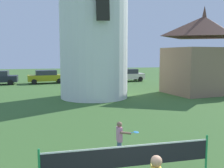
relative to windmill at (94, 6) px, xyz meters
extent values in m
cylinder|color=white|center=(0.00, 0.02, -1.66)|extent=(5.31, 5.31, 10.99)
cylinder|color=#238E4C|center=(0.92, -13.94, -6.61)|extent=(0.06, 0.06, 1.10)
cube|color=black|center=(-1.42, -13.94, -6.48)|extent=(4.65, 0.01, 0.55)
cube|color=white|center=(-1.42, -13.94, -6.19)|extent=(4.65, 0.02, 0.04)
sphere|color=tan|center=(-1.50, -15.92, -5.78)|extent=(0.22, 0.22, 0.22)
cylinder|color=slate|center=(-1.26, -12.24, -6.88)|extent=(0.11, 0.11, 0.55)
cylinder|color=slate|center=(-1.26, -12.38, -6.88)|extent=(0.11, 0.11, 0.55)
cube|color=pink|center=(-1.26, -12.31, -6.36)|extent=(0.15, 0.27, 0.49)
sphere|color=#89664C|center=(-1.26, -12.31, -6.03)|extent=(0.18, 0.18, 0.18)
cylinder|color=#89664C|center=(-1.26, -12.13, -6.38)|extent=(0.08, 0.08, 0.37)
cylinder|color=#89664C|center=(-1.09, -12.46, -6.29)|extent=(0.38, 0.08, 0.14)
cylinder|color=#338CCC|center=(-0.95, -12.46, -6.29)|extent=(0.22, 0.03, 0.04)
ellipsoid|color=#338CCC|center=(-0.73, -12.45, -6.29)|extent=(0.18, 0.24, 0.03)
cylinder|color=black|center=(-7.81, 12.16, -6.86)|extent=(0.60, 0.19, 0.60)
cylinder|color=black|center=(-7.78, 10.46, -6.86)|extent=(0.60, 0.19, 0.60)
cube|color=#999919|center=(-3.86, 11.39, -6.51)|extent=(4.38, 2.13, 0.70)
cube|color=#2D333D|center=(-3.86, 11.39, -5.88)|extent=(2.51, 1.73, 0.56)
cylinder|color=black|center=(-2.52, 12.38, -6.86)|extent=(0.62, 0.24, 0.60)
cylinder|color=black|center=(-2.34, 10.69, -6.86)|extent=(0.62, 0.24, 0.60)
cylinder|color=black|center=(-5.38, 12.08, -6.86)|extent=(0.62, 0.24, 0.60)
cylinder|color=black|center=(-5.20, 10.39, -6.86)|extent=(0.62, 0.24, 0.60)
cube|color=#334C99|center=(1.39, 11.37, -6.51)|extent=(4.33, 1.99, 0.70)
cube|color=#2D333D|center=(1.39, 11.37, -5.88)|extent=(2.46, 1.66, 0.56)
cylinder|color=black|center=(2.76, 12.31, -6.86)|extent=(0.61, 0.22, 0.60)
cylinder|color=black|center=(2.88, 10.62, -6.86)|extent=(0.61, 0.22, 0.60)
cylinder|color=black|center=(-0.11, 12.11, -6.86)|extent=(0.61, 0.22, 0.60)
cylinder|color=black|center=(0.01, 10.42, -6.86)|extent=(0.61, 0.22, 0.60)
cube|color=silver|center=(6.31, 11.36, -6.51)|extent=(4.06, 1.91, 0.70)
cube|color=#2D333D|center=(6.31, 11.36, -5.88)|extent=(2.30, 1.61, 0.56)
cylinder|color=black|center=(7.62, 12.28, -6.86)|extent=(0.61, 0.21, 0.60)
cylinder|color=black|center=(7.71, 10.58, -6.86)|extent=(0.61, 0.21, 0.60)
cylinder|color=black|center=(4.91, 12.14, -6.86)|extent=(0.61, 0.21, 0.60)
cylinder|color=black|center=(5.00, 10.44, -6.86)|extent=(0.61, 0.21, 0.60)
cube|color=#937056|center=(9.65, 0.01, -5.16)|extent=(6.58, 5.24, 4.00)
pyramid|color=brown|center=(9.65, 0.01, -1.36)|extent=(6.91, 5.50, 1.80)
cone|color=brown|center=(9.65, 0.01, -0.46)|extent=(0.70, 0.70, 1.80)
camera|label=1|loc=(-3.46, -20.38, -3.73)|focal=41.69mm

